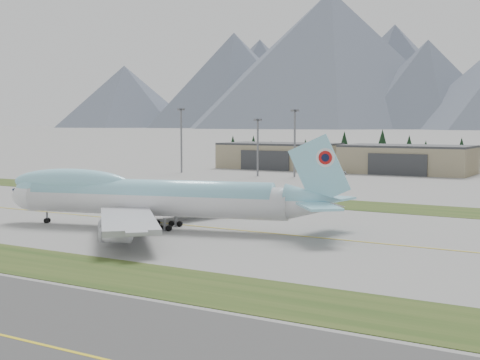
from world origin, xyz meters
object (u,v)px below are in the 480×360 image
Objects in this scene: service_vehicle_a at (345,174)px; boeing_747_freighter at (151,197)px; hangar_left at (279,156)px; hangar_center at (408,159)px.

boeing_747_freighter is at bearing -102.68° from service_vehicle_a.
hangar_center is (55.00, 0.00, 0.00)m from hangar_left.
hangar_left is at bearing 180.00° from hangar_center.
boeing_747_freighter is 1.38× the size of hangar_left.
service_vehicle_a is at bearing -24.12° from hangar_left.
hangar_center reaches higher than service_vehicle_a.
boeing_747_freighter is 1.38× the size of hangar_center.
hangar_left is (-53.68, 155.66, -0.34)m from boeing_747_freighter.
hangar_center is at bearing 19.91° from service_vehicle_a.
boeing_747_freighter reaches higher than hangar_left.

